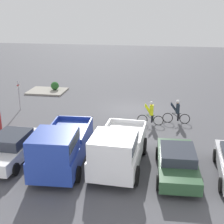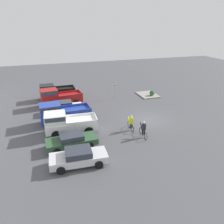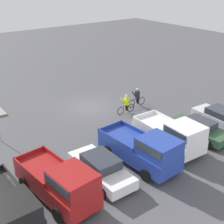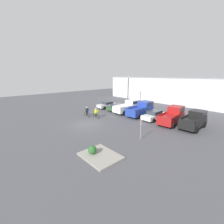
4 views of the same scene
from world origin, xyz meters
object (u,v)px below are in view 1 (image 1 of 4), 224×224
(cyclist_0, at_px, (151,113))
(shrub, at_px, (55,86))
(sedan_1, at_px, (177,161))
(fire_lane_sign, at_px, (19,93))
(pickup_truck_0, at_px, (118,148))
(pickup_truck_1, at_px, (61,147))
(sedan_2, at_px, (12,147))
(cyclist_1, at_px, (177,112))

(cyclist_0, height_order, shrub, cyclist_0)
(sedan_1, bearing_deg, fire_lane_sign, -34.09)
(pickup_truck_0, bearing_deg, cyclist_0, -101.27)
(pickup_truck_1, relative_size, cyclist_0, 3.14)
(sedan_1, height_order, pickup_truck_0, pickup_truck_0)
(sedan_1, distance_m, pickup_truck_1, 5.60)
(pickup_truck_1, distance_m, fire_lane_sign, 10.20)
(pickup_truck_0, relative_size, fire_lane_sign, 2.28)
(pickup_truck_1, height_order, shrub, pickup_truck_1)
(pickup_truck_0, distance_m, shrub, 15.80)
(pickup_truck_0, bearing_deg, sedan_1, -177.81)
(sedan_1, relative_size, pickup_truck_1, 0.83)
(cyclist_0, distance_m, fire_lane_sign, 10.20)
(sedan_2, bearing_deg, cyclist_1, -141.70)
(pickup_truck_0, height_order, cyclist_1, pickup_truck_0)
(sedan_1, xyz_separation_m, shrub, (10.79, -13.52, -0.14))
(sedan_2, xyz_separation_m, fire_lane_sign, (3.21, -7.71, 0.67))
(fire_lane_sign, relative_size, shrub, 3.03)
(pickup_truck_1, xyz_separation_m, cyclist_0, (-4.03, -6.70, -0.36))
(sedan_1, relative_size, pickup_truck_0, 0.89)
(pickup_truck_0, xyz_separation_m, cyclist_0, (-1.28, -6.44, -0.35))
(pickup_truck_1, bearing_deg, shrub, -69.41)
(pickup_truck_1, relative_size, cyclist_1, 2.99)
(pickup_truck_1, distance_m, cyclist_0, 7.82)
(cyclist_0, relative_size, fire_lane_sign, 0.78)
(cyclist_0, bearing_deg, pickup_truck_1, 58.95)
(pickup_truck_1, xyz_separation_m, fire_lane_sign, (6.04, -8.22, 0.20))
(sedan_2, bearing_deg, fire_lane_sign, -67.41)
(pickup_truck_1, distance_m, sedan_2, 2.91)
(cyclist_1, distance_m, fire_lane_sign, 11.85)
(sedan_2, distance_m, cyclist_1, 10.95)
(sedan_1, height_order, shrub, sedan_1)
(sedan_1, xyz_separation_m, pickup_truck_0, (2.82, 0.11, 0.50))
(sedan_1, distance_m, fire_lane_sign, 14.03)
(sedan_1, height_order, sedan_2, sedan_2)
(sedan_2, bearing_deg, sedan_1, 178.98)
(cyclist_0, bearing_deg, shrub, -37.88)
(pickup_truck_0, xyz_separation_m, shrub, (7.97, -13.63, -0.64))
(pickup_truck_0, relative_size, shrub, 6.91)
(sedan_2, bearing_deg, pickup_truck_0, 177.36)
(cyclist_0, relative_size, cyclist_1, 0.95)
(pickup_truck_0, height_order, cyclist_0, pickup_truck_0)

